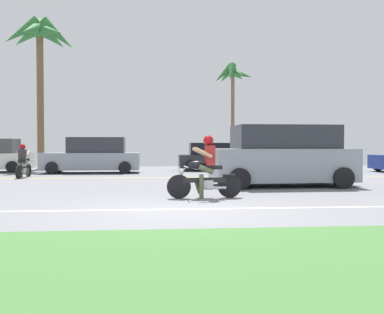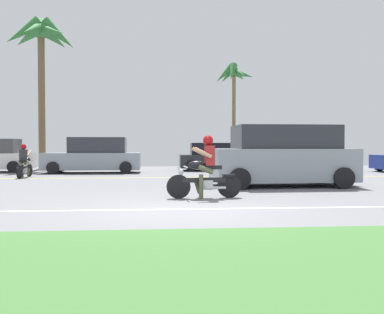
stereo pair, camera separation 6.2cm
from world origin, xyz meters
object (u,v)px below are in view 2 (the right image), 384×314
Objects in this scene: parked_car_1 at (94,156)px; palm_tree_0 at (234,80)px; parked_car_3 at (300,155)px; motorcyclist at (205,172)px; parked_car_2 at (215,157)px; motorcyclist_distant at (24,163)px; palm_tree_1 at (41,41)px; suv_nearby at (283,157)px.

palm_tree_0 is (7.34, 3.75, 4.24)m from parked_car_1.
parked_car_3 reaches higher than parked_car_1.
parked_car_2 is (1.81, 11.52, 0.01)m from motorcyclist.
motorcyclist_distant is at bearing 131.38° from motorcyclist.
palm_tree_1 is at bearing -179.96° from palm_tree_0.
suv_nearby is 16.18m from palm_tree_1.
parked_car_1 is 1.20× the size of parked_car_2.
parked_car_3 is (3.43, 8.46, -0.16)m from suv_nearby.
palm_tree_0 is at bearing 76.93° from motorcyclist.
parked_car_1 is 2.78× the size of motorcyclist_distant.
parked_car_2 is at bearing -120.72° from palm_tree_0.
suv_nearby reaches higher than motorcyclist_distant.
parked_car_2 is 0.45× the size of palm_tree_1.
palm_tree_0 is 12.53m from motorcyclist_distant.
parked_car_1 is 1.10× the size of parked_car_3.
parked_car_1 is at bearing -173.12° from parked_car_3.
parked_car_3 is (10.38, 1.25, 0.00)m from parked_car_1.
motorcyclist reaches higher than motorcyclist_distant.
parked_car_1 is at bearing -167.12° from parked_car_2.
palm_tree_1 reaches higher than parked_car_3.
parked_car_3 is (4.47, -0.10, 0.11)m from parked_car_2.
motorcyclist is 16.99m from palm_tree_1.
parked_car_1 is (-4.11, 10.17, 0.12)m from motorcyclist.
palm_tree_0 reaches higher than parked_car_2.
parked_car_3 is at bearing -1.27° from parked_car_2.
parked_car_2 is at bearing 96.90° from suv_nearby.
palm_tree_1 is 5.17× the size of motorcyclist_distant.
motorcyclist is 14.94m from palm_tree_0.
motorcyclist_distant is at bearing -162.24° from parked_car_3.
palm_tree_1 is at bearing 133.12° from suv_nearby.
parked_car_3 is 0.69× the size of palm_tree_0.
palm_tree_0 is at bearing 87.96° from suv_nearby.
parked_car_3 is 0.49× the size of palm_tree_1.
palm_tree_1 reaches higher than motorcyclist.
motorcyclist is at bearing -48.62° from motorcyclist_distant.
palm_tree_1 reaches higher than suv_nearby.
suv_nearby reaches higher than parked_car_2.
suv_nearby is at bearing -92.04° from palm_tree_0.
palm_tree_1 is (-10.26, 10.95, 6.05)m from suv_nearby.
suv_nearby is at bearing -25.21° from motorcyclist_distant.
parked_car_3 reaches higher than motorcyclist.
motorcyclist is 0.50× the size of parked_car_2.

